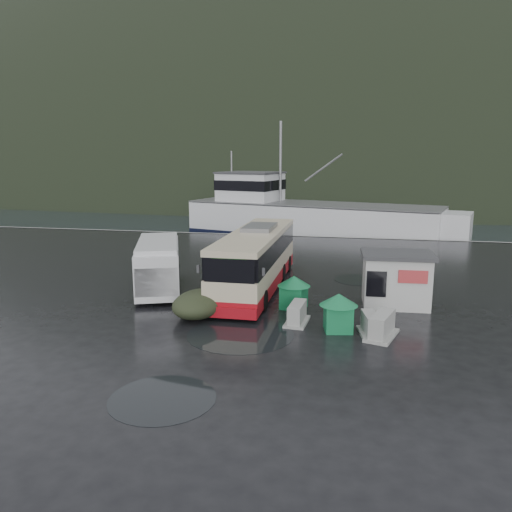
% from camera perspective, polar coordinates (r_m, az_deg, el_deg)
% --- Properties ---
extents(ground, '(160.00, 160.00, 0.00)m').
position_cam_1_polar(ground, '(21.98, -3.39, -5.70)').
color(ground, black).
rests_on(ground, ground).
extents(harbor_water, '(300.00, 180.00, 0.02)m').
position_cam_1_polar(harbor_water, '(130.58, 9.10, 8.35)').
color(harbor_water, black).
rests_on(harbor_water, ground).
extents(quay_edge, '(160.00, 0.60, 1.50)m').
position_cam_1_polar(quay_edge, '(41.18, 3.71, 2.31)').
color(quay_edge, '#999993').
rests_on(quay_edge, ground).
extents(headland, '(780.00, 540.00, 570.00)m').
position_cam_1_polar(headland, '(270.43, 12.54, 9.69)').
color(headland, black).
rests_on(headland, ground).
extents(coach_bus, '(2.79, 10.83, 3.05)m').
position_cam_1_polar(coach_bus, '(24.84, 0.02, -3.68)').
color(coach_bus, beige).
rests_on(coach_bus, ground).
extents(white_van, '(3.97, 6.25, 2.47)m').
position_cam_1_polar(white_van, '(24.91, -10.97, -3.85)').
color(white_van, silver).
rests_on(white_van, ground).
extents(waste_bin_left, '(1.20, 1.20, 1.44)m').
position_cam_1_polar(waste_bin_left, '(19.19, 9.32, -8.40)').
color(waste_bin_left, '#14723F').
rests_on(waste_bin_left, ground).
extents(waste_bin_right, '(1.21, 1.21, 1.43)m').
position_cam_1_polar(waste_bin_right, '(21.69, 4.31, -5.95)').
color(waste_bin_right, '#14723F').
rests_on(waste_bin_right, ground).
extents(dome_tent, '(2.43, 3.08, 1.09)m').
position_cam_1_polar(dome_tent, '(20.64, -6.47, -6.90)').
color(dome_tent, '#2B321E').
rests_on(dome_tent, ground).
extents(ticket_kiosk, '(3.11, 2.41, 2.35)m').
position_cam_1_polar(ticket_kiosk, '(22.86, 15.54, -5.44)').
color(ticket_kiosk, '#BCBBB7').
rests_on(ticket_kiosk, ground).
extents(jersey_barrier_a, '(0.92, 1.66, 0.80)m').
position_cam_1_polar(jersey_barrier_a, '(19.83, 4.69, -7.63)').
color(jersey_barrier_a, '#999993').
rests_on(jersey_barrier_a, ground).
extents(jersey_barrier_b, '(1.06, 1.68, 0.78)m').
position_cam_1_polar(jersey_barrier_b, '(18.98, 12.95, -8.77)').
color(jersey_barrier_b, '#999993').
rests_on(jersey_barrier_b, ground).
extents(jersey_barrier_c, '(1.37, 1.96, 0.89)m').
position_cam_1_polar(jersey_barrier_c, '(18.87, 14.13, -8.95)').
color(jersey_barrier_c, '#999993').
rests_on(jersey_barrier_c, ground).
extents(fishing_trawler, '(28.67, 13.41, 11.22)m').
position_cam_1_polar(fishing_trawler, '(47.76, 6.30, 3.51)').
color(fishing_trawler, silver).
rests_on(fishing_trawler, ground).
extents(puddles, '(7.88, 17.22, 0.01)m').
position_cam_1_polar(puddles, '(18.82, 0.31, -8.64)').
color(puddles, black).
rests_on(puddles, ground).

